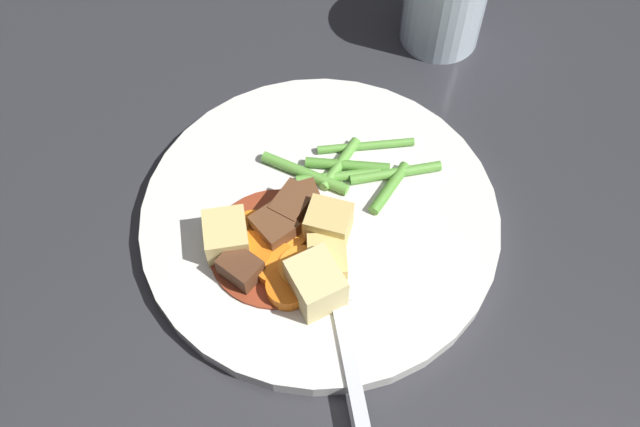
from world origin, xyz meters
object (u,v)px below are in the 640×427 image
(dinner_plate, at_px, (320,219))
(potato_chunk_1, at_px, (328,224))
(carrot_slice_0, at_px, (302,270))
(fork, at_px, (343,330))
(carrot_slice_3, at_px, (288,288))
(carrot_slice_5, at_px, (251,253))
(potato_chunk_0, at_px, (327,260))
(meat_chunk_1, at_px, (304,197))
(carrot_slice_1, at_px, (253,232))
(carrot_slice_4, at_px, (277,266))
(water_glass, at_px, (445,0))
(potato_chunk_2, at_px, (226,236))
(carrot_slice_2, at_px, (292,239))
(meat_chunk_0, at_px, (275,229))
(potato_chunk_3, at_px, (316,284))
(meat_chunk_3, at_px, (241,268))
(meat_chunk_2, at_px, (293,207))

(dinner_plate, xyz_separation_m, potato_chunk_1, (0.01, 0.02, 0.02))
(carrot_slice_0, relative_size, fork, 0.23)
(carrot_slice_3, bearing_deg, carrot_slice_5, -88.91)
(potato_chunk_0, xyz_separation_m, meat_chunk_1, (-0.03, -0.05, -0.00))
(carrot_slice_1, distance_m, meat_chunk_1, 0.05)
(carrot_slice_4, xyz_separation_m, potato_chunk_0, (-0.03, 0.02, 0.01))
(carrot_slice_3, relative_size, water_glass, 0.36)
(potato_chunk_2, relative_size, meat_chunk_1, 1.88)
(carrot_slice_5, xyz_separation_m, potato_chunk_0, (-0.04, 0.04, 0.00))
(carrot_slice_0, relative_size, potato_chunk_0, 1.09)
(carrot_slice_3, height_order, fork, carrot_slice_3)
(carrot_slice_2, height_order, carrot_slice_4, carrot_slice_4)
(carrot_slice_4, height_order, meat_chunk_0, meat_chunk_0)
(potato_chunk_3, relative_size, meat_chunk_3, 1.31)
(potato_chunk_0, xyz_separation_m, meat_chunk_2, (-0.01, -0.05, 0.00))
(meat_chunk_1, relative_size, meat_chunk_3, 0.64)
(carrot_slice_3, xyz_separation_m, meat_chunk_2, (-0.05, -0.05, 0.01))
(meat_chunk_2, bearing_deg, meat_chunk_0, 11.80)
(meat_chunk_1, bearing_deg, carrot_slice_1, -6.15)
(carrot_slice_5, relative_size, water_glass, 0.36)
(meat_chunk_2, bearing_deg, dinner_plate, 142.63)
(potato_chunk_2, xyz_separation_m, water_glass, (-0.29, -0.05, 0.02))
(carrot_slice_0, relative_size, water_glass, 0.40)
(carrot_slice_5, xyz_separation_m, meat_chunk_2, (-0.05, -0.01, 0.01))
(meat_chunk_0, bearing_deg, meat_chunk_3, 11.25)
(carrot_slice_4, distance_m, potato_chunk_1, 0.05)
(meat_chunk_2, bearing_deg, carrot_slice_2, 47.18)
(carrot_slice_1, relative_size, meat_chunk_3, 1.15)
(carrot_slice_5, distance_m, fork, 0.09)
(potato_chunk_1, bearing_deg, carrot_slice_4, -5.07)
(carrot_slice_4, relative_size, carrot_slice_5, 1.06)
(carrot_slice_4, bearing_deg, potato_chunk_0, 140.10)
(meat_chunk_2, height_order, meat_chunk_3, meat_chunk_2)
(potato_chunk_0, height_order, meat_chunk_1, potato_chunk_0)
(carrot_slice_1, height_order, meat_chunk_1, meat_chunk_1)
(carrot_slice_2, distance_m, meat_chunk_2, 0.03)
(carrot_slice_4, bearing_deg, meat_chunk_2, -146.02)
(carrot_slice_3, relative_size, potato_chunk_3, 0.83)
(carrot_slice_5, bearing_deg, water_glass, -166.53)
(carrot_slice_0, distance_m, meat_chunk_2, 0.05)
(potato_chunk_2, bearing_deg, fork, 98.09)
(carrot_slice_0, distance_m, potato_chunk_1, 0.04)
(meat_chunk_2, bearing_deg, meat_chunk_3, 11.44)
(meat_chunk_1, bearing_deg, potato_chunk_1, 79.58)
(carrot_slice_2, bearing_deg, carrot_slice_1, -56.27)
(potato_chunk_0, bearing_deg, potato_chunk_3, 26.90)
(potato_chunk_1, relative_size, water_glass, 0.36)
(potato_chunk_1, height_order, potato_chunk_2, potato_chunk_1)
(carrot_slice_1, height_order, potato_chunk_2, potato_chunk_2)
(carrot_slice_5, distance_m, potato_chunk_3, 0.06)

